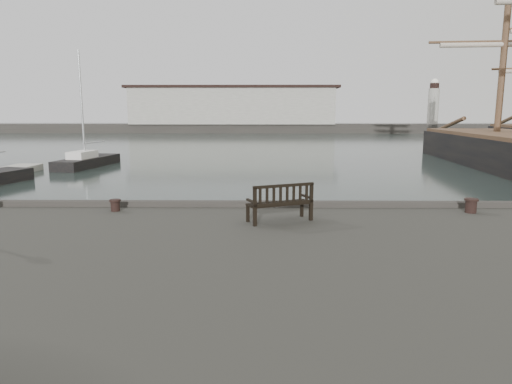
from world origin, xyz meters
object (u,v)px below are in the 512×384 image
bollard_right (471,206)px  bench (280,210)px  yacht_d (88,164)px  bollard_left (115,205)px

bollard_right → bench: bearing=-168.5°
bollard_right → yacht_d: size_ratio=0.04×
bollard_left → bollard_right: (10.83, -0.11, 0.03)m
bollard_left → bollard_right: size_ratio=0.84×
bollard_right → yacht_d: bearing=130.3°
yacht_d → bollard_left: bearing=-58.9°
bench → bollard_right: size_ratio=4.45×
bollard_left → yacht_d: 26.99m
bollard_right → bollard_left: bearing=179.4°
bench → bollard_left: size_ratio=5.30×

